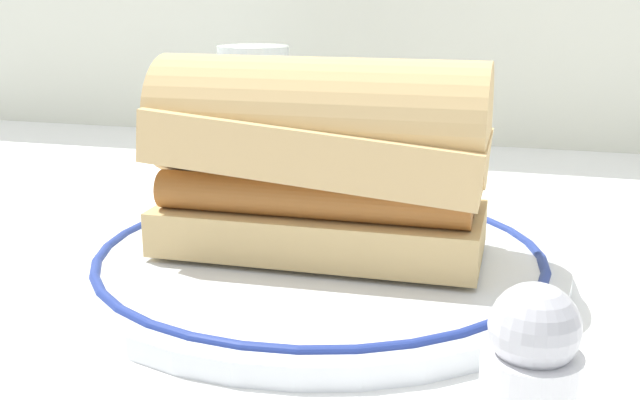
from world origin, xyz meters
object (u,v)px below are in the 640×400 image
plate (320,260)px  salt_shaker (530,387)px  sausage_sandwich (320,155)px  drinking_glass (255,117)px

plate → salt_shaker: size_ratio=3.98×
sausage_sandwich → plate: bearing=67.4°
sausage_sandwich → salt_shaker: size_ratio=2.65×
drinking_glass → salt_shaker: (0.25, -0.42, -0.01)m
sausage_sandwich → drinking_glass: 0.28m
sausage_sandwich → drinking_glass: (-0.13, 0.25, -0.02)m
salt_shaker → sausage_sandwich: bearing=124.9°
plate → salt_shaker: 0.22m
drinking_glass → salt_shaker: bearing=-59.0°
salt_shaker → drinking_glass: bearing=121.0°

